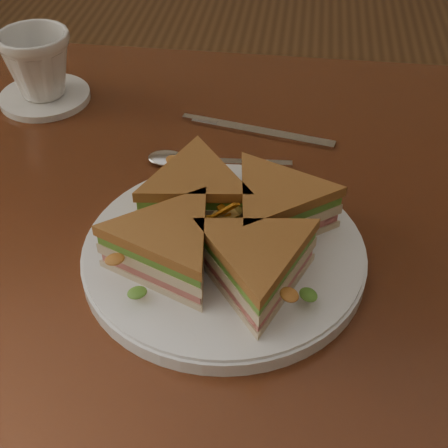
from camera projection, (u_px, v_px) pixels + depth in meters
name	position (u px, v px, depth m)	size (l,w,h in m)	color
table	(279.00, 273.00, 0.79)	(1.20, 0.80, 0.75)	#39190D
plate	(224.00, 254.00, 0.66)	(0.30, 0.30, 0.02)	white
sandwich_wedges	(224.00, 228.00, 0.63)	(0.30, 0.30, 0.06)	beige
crisps_mound	(224.00, 231.00, 0.64)	(0.09, 0.09, 0.05)	orange
spoon	(184.00, 160.00, 0.79)	(0.18, 0.03, 0.01)	silver
knife	(252.00, 130.00, 0.85)	(0.21, 0.06, 0.00)	silver
saucer	(45.00, 97.00, 0.91)	(0.13, 0.13, 0.01)	white
coffee_cup	(38.00, 64.00, 0.88)	(0.10, 0.10, 0.09)	white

